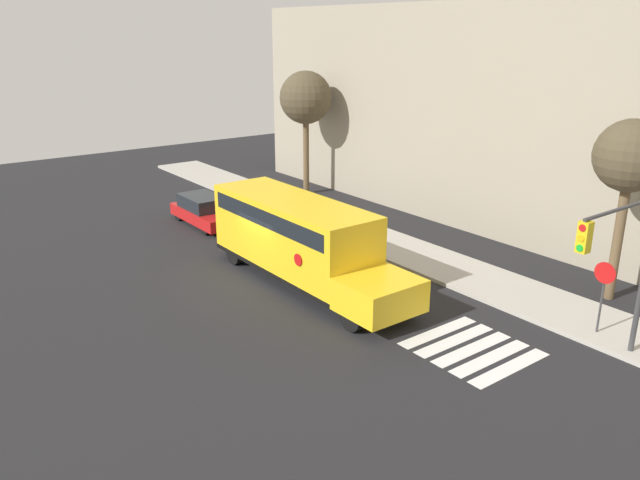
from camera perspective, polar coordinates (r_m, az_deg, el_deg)
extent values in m
plane|color=black|center=(24.73, -5.16, -3.44)|extent=(60.00, 60.00, 0.00)
cube|color=#B2ADA3|center=(28.42, 6.00, -0.31)|extent=(44.00, 3.00, 0.15)
cube|color=#9E937F|center=(31.96, 15.07, 10.88)|extent=(32.00, 4.00, 10.56)
cube|color=white|center=(20.72, 10.73, -8.27)|extent=(0.50, 3.20, 0.01)
cube|color=white|center=(20.32, 12.20, -8.95)|extent=(0.50, 3.20, 0.01)
cube|color=white|center=(19.93, 13.72, -9.65)|extent=(0.50, 3.20, 0.01)
cube|color=white|center=(19.56, 15.32, -10.37)|extent=(0.50, 3.20, 0.01)
cube|color=white|center=(19.21, 16.98, -11.10)|extent=(0.50, 3.20, 0.01)
cube|color=yellow|center=(24.03, -2.49, 0.57)|extent=(7.85, 2.50, 2.73)
cube|color=yellow|center=(20.66, 5.48, -5.02)|extent=(2.14, 2.50, 1.11)
cube|color=black|center=(24.46, -2.45, -2.29)|extent=(7.85, 2.54, 0.16)
cube|color=black|center=(23.79, -2.52, 2.44)|extent=(7.22, 2.53, 0.64)
cylinder|color=red|center=(21.71, -2.04, -1.83)|extent=(0.44, 0.02, 0.44)
cylinder|color=black|center=(21.62, 7.37, -5.44)|extent=(1.00, 0.30, 1.00)
cylinder|color=black|center=(20.29, 2.95, -6.98)|extent=(1.00, 0.30, 1.00)
cylinder|color=black|center=(27.17, -3.85, -0.21)|extent=(1.00, 0.30, 1.00)
cylinder|color=black|center=(26.12, -7.81, -1.13)|extent=(1.00, 0.30, 1.00)
cube|color=red|center=(31.63, -10.44, 2.27)|extent=(4.46, 1.75, 0.56)
cube|color=#1E2328|center=(31.70, -10.72, 3.42)|extent=(2.50, 1.61, 0.65)
cylinder|color=black|center=(30.77, -7.92, 1.58)|extent=(0.64, 0.22, 0.64)
cylinder|color=black|center=(30.10, -10.42, 1.06)|extent=(0.64, 0.22, 0.64)
cylinder|color=black|center=(33.27, -10.42, 2.76)|extent=(0.64, 0.22, 0.64)
cylinder|color=black|center=(32.66, -12.77, 2.30)|extent=(0.64, 0.22, 0.64)
cylinder|color=#38383A|center=(21.56, 24.29, -5.38)|extent=(0.07, 0.07, 2.20)
cylinder|color=red|center=(21.14, 24.61, -2.76)|extent=(0.69, 0.03, 0.69)
cylinder|color=#38383A|center=(17.99, 26.01, 2.66)|extent=(0.10, 3.64, 0.10)
cube|color=yellow|center=(16.64, 23.02, 0.26)|extent=(0.28, 0.28, 0.80)
cylinder|color=red|center=(16.44, 22.87, 1.02)|extent=(0.18, 0.02, 0.18)
cylinder|color=#EAB214|center=(16.51, 22.75, 0.16)|extent=(0.18, 0.02, 0.18)
cylinder|color=green|center=(16.59, 22.64, -0.69)|extent=(0.18, 0.02, 0.18)
cylinder|color=brown|center=(24.37, 25.56, 0.03)|extent=(0.35, 0.35, 4.50)
sphere|color=#4C422D|center=(23.68, 26.57, 6.91)|extent=(2.49, 2.49, 2.49)
cylinder|color=brown|center=(36.76, -1.28, 7.84)|extent=(0.34, 0.34, 4.72)
sphere|color=#4C422D|center=(36.29, -1.32, 12.90)|extent=(2.98, 2.98, 2.98)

